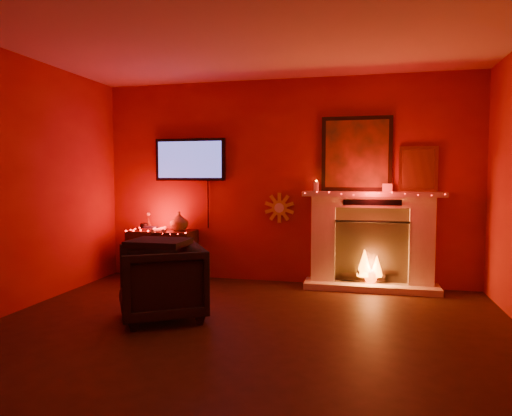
{
  "coord_description": "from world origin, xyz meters",
  "views": [
    {
      "loc": [
        1.02,
        -3.51,
        1.42
      ],
      "look_at": [
        -0.19,
        1.7,
        1.05
      ],
      "focal_mm": 32.0,
      "sensor_mm": 36.0,
      "label": 1
    }
  ],
  "objects_px": {
    "sunburst_clock": "(279,208)",
    "tv": "(190,160)",
    "console_table": "(163,252)",
    "fireplace": "(371,231)",
    "armchair": "(162,282)"
  },
  "relations": [
    {
      "from": "sunburst_clock",
      "to": "tv",
      "type": "bearing_deg",
      "value": -178.76
    },
    {
      "from": "fireplace",
      "to": "console_table",
      "type": "height_order",
      "value": "fireplace"
    },
    {
      "from": "tv",
      "to": "console_table",
      "type": "relative_size",
      "value": 1.32
    },
    {
      "from": "fireplace",
      "to": "sunburst_clock",
      "type": "xyz_separation_m",
      "value": [
        -1.19,
        0.09,
        0.28
      ]
    },
    {
      "from": "sunburst_clock",
      "to": "console_table",
      "type": "distance_m",
      "value": 1.72
    },
    {
      "from": "fireplace",
      "to": "armchair",
      "type": "height_order",
      "value": "fireplace"
    },
    {
      "from": "fireplace",
      "to": "sunburst_clock",
      "type": "bearing_deg",
      "value": 175.63
    },
    {
      "from": "tv",
      "to": "fireplace",
      "type": "bearing_deg",
      "value": -1.5
    },
    {
      "from": "fireplace",
      "to": "console_table",
      "type": "xyz_separation_m",
      "value": [
        -2.77,
        -0.13,
        -0.35
      ]
    },
    {
      "from": "fireplace",
      "to": "sunburst_clock",
      "type": "relative_size",
      "value": 5.45
    },
    {
      "from": "console_table",
      "to": "armchair",
      "type": "distance_m",
      "value": 1.77
    },
    {
      "from": "console_table",
      "to": "armchair",
      "type": "height_order",
      "value": "console_table"
    },
    {
      "from": "tv",
      "to": "sunburst_clock",
      "type": "distance_m",
      "value": 1.41
    },
    {
      "from": "sunburst_clock",
      "to": "console_table",
      "type": "relative_size",
      "value": 0.43
    },
    {
      "from": "fireplace",
      "to": "sunburst_clock",
      "type": "height_order",
      "value": "fireplace"
    }
  ]
}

